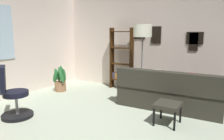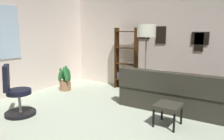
# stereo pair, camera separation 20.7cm
# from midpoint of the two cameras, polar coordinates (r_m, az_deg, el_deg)

# --- Properties ---
(ground_plane) EXTENTS (5.42, 5.75, 0.10)m
(ground_plane) POSITION_cam_midpoint_polar(r_m,az_deg,el_deg) (3.46, -1.55, -17.43)
(ground_plane) COLOR #AEB9A2
(wall_right_with_frames) EXTENTS (0.12, 5.75, 2.78)m
(wall_right_with_frames) POSITION_cam_midpoint_polar(r_m,az_deg,el_deg) (5.53, 15.76, 8.17)
(wall_right_with_frames) COLOR beige
(wall_right_with_frames) RESTS_ON ground_plane
(couch) EXTENTS (1.66, 2.07, 0.80)m
(couch) POSITION_cam_midpoint_polar(r_m,az_deg,el_deg) (4.70, 18.83, -6.01)
(couch) COLOR #302D25
(couch) RESTS_ON ground_plane
(footstool) EXTENTS (0.43, 0.40, 0.37)m
(footstool) POSITION_cam_midpoint_polar(r_m,az_deg,el_deg) (3.74, 16.20, -9.49)
(footstool) COLOR #302D25
(footstool) RESTS_ON ground_plane
(office_chair) EXTENTS (0.59, 0.58, 0.96)m
(office_chair) POSITION_cam_midpoint_polar(r_m,az_deg,el_deg) (4.34, -22.85, -6.42)
(office_chair) COLOR black
(office_chair) RESTS_ON ground_plane
(bookshelf) EXTENTS (0.18, 0.64, 1.64)m
(bookshelf) POSITION_cam_midpoint_polar(r_m,az_deg,el_deg) (5.78, 4.77, 1.94)
(bookshelf) COLOR #341D0A
(bookshelf) RESTS_ON ground_plane
(floor_lamp) EXTENTS (0.42, 0.42, 1.71)m
(floor_lamp) POSITION_cam_midpoint_polar(r_m,az_deg,el_deg) (4.97, 10.27, 9.19)
(floor_lamp) COLOR slate
(floor_lamp) RESTS_ON ground_plane
(potted_plant) EXTENTS (0.39, 0.42, 0.68)m
(potted_plant) POSITION_cam_midpoint_polar(r_m,az_deg,el_deg) (5.80, -11.33, -2.70)
(potted_plant) COLOR #916445
(potted_plant) RESTS_ON ground_plane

